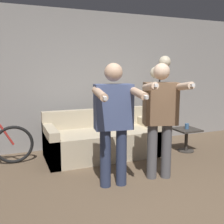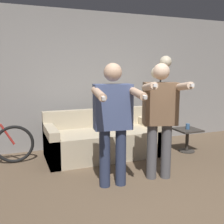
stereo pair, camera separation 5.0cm
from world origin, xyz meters
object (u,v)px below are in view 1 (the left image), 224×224
at_px(couch, 102,140).
at_px(cup, 187,126).
at_px(cat, 108,104).
at_px(side_table, 186,135).
at_px(floor_lamp, 160,77).
at_px(person_right, 161,113).
at_px(person_left, 114,116).

bearing_deg(couch, cup, -13.41).
bearing_deg(cat, side_table, -28.96).
xyz_separation_m(couch, floor_lamp, (1.18, 0.05, 1.10)).
bearing_deg(person_right, person_left, -163.99).
bearing_deg(cup, cat, 150.76).
relative_size(person_right, side_table, 3.74).
relative_size(cat, side_table, 1.03).
bearing_deg(floor_lamp, person_left, -138.81).
distance_m(cat, cup, 1.51).
height_order(person_left, cup, person_left).
distance_m(couch, floor_lamp, 1.61).
distance_m(person_right, side_table, 1.55).
relative_size(couch, cup, 19.36).
relative_size(person_left, person_right, 1.00).
bearing_deg(couch, cat, 54.71).
bearing_deg(side_table, person_left, -154.27).
distance_m(couch, person_right, 1.45).
bearing_deg(couch, person_right, -71.84).
relative_size(cat, floor_lamp, 0.25).
distance_m(floor_lamp, side_table, 1.19).
height_order(person_right, cup, person_right).
xyz_separation_m(couch, side_table, (1.53, -0.36, 0.03)).
xyz_separation_m(person_right, cat, (-0.16, 1.58, -0.06)).
height_order(cat, floor_lamp, floor_lamp).
height_order(person_left, cat, person_left).
xyz_separation_m(person_left, cup, (1.81, 0.87, -0.45)).
xyz_separation_m(person_right, cup, (1.12, 0.87, -0.45)).
bearing_deg(side_table, cat, 151.04).
height_order(floor_lamp, cup, floor_lamp).
distance_m(person_left, person_right, 0.69).
bearing_deg(side_table, cup, -126.32).
height_order(couch, person_right, person_right).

